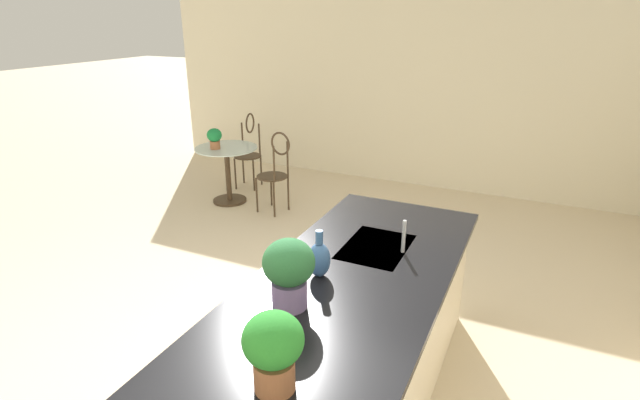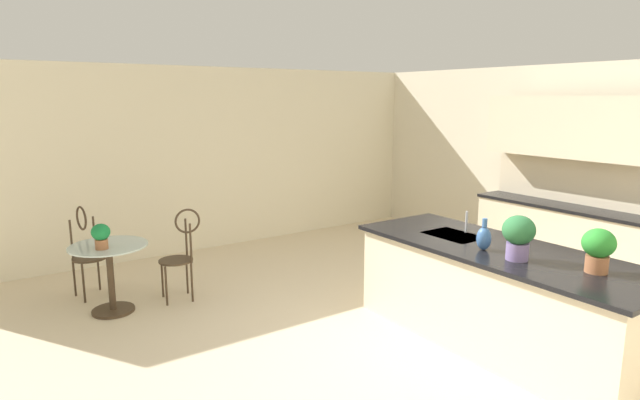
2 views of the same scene
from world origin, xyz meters
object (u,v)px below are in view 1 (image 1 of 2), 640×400
chair_near_window (249,147)px  potted_plant_on_table (214,137)px  bistro_table (228,169)px  potted_plant_counter_near (289,269)px  potted_plant_counter_far (273,347)px  vase_on_counter (319,259)px  chair_by_island (275,169)px

chair_near_window → potted_plant_on_table: size_ratio=3.96×
bistro_table → potted_plant_on_table: bearing=-37.6°
chair_near_window → potted_plant_on_table: (0.77, 0.01, 0.32)m
potted_plant_on_table → potted_plant_counter_near: bearing=42.1°
potted_plant_on_table → potted_plant_counter_far: 4.56m
potted_plant_counter_near → vase_on_counter: size_ratio=1.32×
chair_by_island → potted_plant_counter_near: (3.02, 1.84, 0.56)m
potted_plant_counter_far → potted_plant_counter_near: size_ratio=0.92×
chair_near_window → potted_plant_on_table: chair_near_window is taller
potted_plant_counter_far → bistro_table: bearing=-142.1°
bistro_table → vase_on_counter: (2.72, 2.60, 0.58)m
chair_by_island → bistro_table: bearing=-94.2°
potted_plant_counter_near → chair_near_window: bearing=-144.2°
bistro_table → chair_near_window: size_ratio=0.77×
potted_plant_counter_near → vase_on_counter: 0.37m
potted_plant_counter_far → chair_by_island: bearing=-149.9°
bistro_table → potted_plant_on_table: size_ratio=3.04×
potted_plant_on_table → vase_on_counter: vase_on_counter is taller
bistro_table → vase_on_counter: 3.81m
chair_near_window → potted_plant_on_table: bearing=0.8°
chair_near_window → chair_by_island: same height
chair_near_window → bistro_table: bearing=8.2°
potted_plant_on_table → bistro_table: bearing=142.4°
bistro_table → potted_plant_on_table: 0.47m
potted_plant_counter_far → potted_plant_counter_near: 0.60m
potted_plant_counter_far → potted_plant_counter_near: (-0.55, -0.23, 0.02)m
chair_near_window → potted_plant_counter_near: potted_plant_counter_near is taller
chair_by_island → potted_plant_on_table: size_ratio=3.96×
bistro_table → potted_plant_counter_far: (3.62, 2.82, 0.67)m
potted_plant_counter_far → potted_plant_counter_near: bearing=-157.4°
chair_near_window → potted_plant_counter_near: (3.73, 2.69, 0.56)m
bistro_table → chair_near_window: (-0.66, -0.10, 0.13)m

